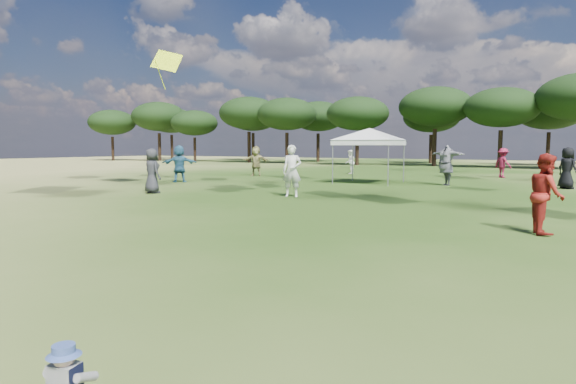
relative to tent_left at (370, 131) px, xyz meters
name	(u,v)px	position (x,y,z in m)	size (l,w,h in m)	color
tree_line	(569,104)	(8.64, 24.68, 2.80)	(108.78, 17.63, 7.77)	black
tent_left	(370,131)	(0.00, 0.00, 0.00)	(6.00, 6.00, 3.05)	gray
toddler	(67,382)	(5.60, -20.99, -2.41)	(0.36, 0.39, 0.49)	black
festival_crowd	(397,167)	(1.82, -1.31, -1.72)	(28.46, 20.57, 1.92)	black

